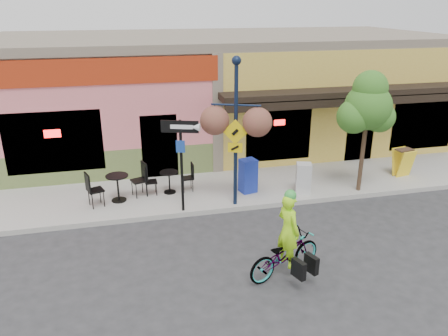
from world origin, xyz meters
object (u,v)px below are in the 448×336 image
(one_way_sign, at_px, (182,167))
(newspaper_box_grey, at_px, (303,178))
(building, at_px, (220,89))
(cyclist_rider, at_px, (288,240))
(bicycle, at_px, (285,254))
(lamp_post, at_px, (236,134))
(street_tree, at_px, (365,132))
(newspaper_box_blue, at_px, (248,176))

(one_way_sign, bearing_deg, newspaper_box_grey, 23.92)
(building, height_order, newspaper_box_grey, building)
(cyclist_rider, bearing_deg, bicycle, 69.90)
(building, height_order, lamp_post, building)
(cyclist_rider, distance_m, street_tree, 5.35)
(building, height_order, cyclist_rider, building)
(newspaper_box_grey, height_order, street_tree, street_tree)
(building, xyz_separation_m, bicycle, (-0.84, -10.25, -1.75))
(newspaper_box_grey, bearing_deg, newspaper_box_blue, -178.29)
(one_way_sign, bearing_deg, cyclist_rider, -43.36)
(lamp_post, xyz_separation_m, newspaper_box_blue, (0.61, 0.77, -1.61))
(one_way_sign, height_order, newspaper_box_grey, one_way_sign)
(one_way_sign, relative_size, newspaper_box_grey, 2.77)
(bicycle, relative_size, cyclist_rider, 1.12)
(one_way_sign, bearing_deg, street_tree, 19.94)
(cyclist_rider, height_order, one_way_sign, one_way_sign)
(newspaper_box_blue, bearing_deg, bicycle, -108.57)
(bicycle, distance_m, lamp_post, 3.92)
(building, xyz_separation_m, lamp_post, (-1.07, -6.77, 0.05))
(bicycle, bearing_deg, cyclist_rider, -110.10)
(one_way_sign, distance_m, newspaper_box_blue, 2.46)
(street_tree, bearing_deg, building, 114.19)
(cyclist_rider, xyz_separation_m, newspaper_box_blue, (0.32, 4.25, -0.17))
(one_way_sign, distance_m, newspaper_box_grey, 3.93)
(cyclist_rider, bearing_deg, newspaper_box_grey, -47.67)
(building, xyz_separation_m, cyclist_rider, (-0.79, -10.25, -1.40))
(cyclist_rider, distance_m, lamp_post, 3.78)
(cyclist_rider, bearing_deg, one_way_sign, 8.34)
(newspaper_box_grey, xyz_separation_m, street_tree, (1.81, -0.21, 1.42))
(bicycle, xyz_separation_m, newspaper_box_blue, (0.37, 4.25, 0.18))
(building, xyz_separation_m, street_tree, (3.00, -6.68, -0.20))
(newspaper_box_grey, bearing_deg, lamp_post, -154.83)
(bicycle, distance_m, one_way_sign, 3.97)
(building, relative_size, newspaper_box_blue, 17.08)
(building, relative_size, cyclist_rider, 10.68)
(one_way_sign, bearing_deg, building, 87.18)
(bicycle, height_order, lamp_post, lamp_post)
(one_way_sign, relative_size, street_tree, 0.70)
(street_tree, bearing_deg, cyclist_rider, -136.66)
(lamp_post, bearing_deg, newspaper_box_grey, 29.39)
(lamp_post, bearing_deg, cyclist_rider, -63.61)
(bicycle, relative_size, street_tree, 0.50)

